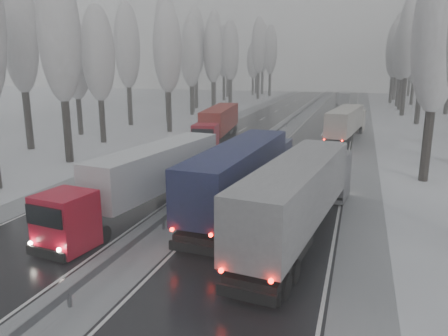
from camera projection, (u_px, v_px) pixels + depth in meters
The scene contains 49 objects.
carriageway_right at pixel (305, 164), 38.52m from camera, with size 7.50×200.00×0.03m, color black.
carriageway_left at pixel (194, 156), 41.56m from camera, with size 7.50×200.00×0.03m, color black.
median_slush at pixel (247, 160), 40.04m from camera, with size 3.00×200.00×0.04m, color #95989C.
shoulder_right at pixel (363, 168), 37.08m from camera, with size 2.40×200.00×0.04m, color #95989C.
shoulder_left at pixel (147, 153), 43.00m from camera, with size 2.40×200.00×0.04m, color #95989C.
median_guardrail at pixel (247, 154), 39.89m from camera, with size 0.12×200.00×0.76m.
tree_18 at pixel (439, 33), 30.57m from camera, with size 3.60×3.60×16.58m.
tree_22 at pixel (437, 48), 47.18m from camera, with size 3.60×3.60×15.86m.
tree_24 at pixel (441, 24), 51.26m from camera, with size 3.60×3.60×20.49m.
tree_26 at pixel (425, 38), 61.12m from camera, with size 3.60×3.60×18.78m.
tree_28 at pixel (409, 38), 71.26m from camera, with size 3.60×3.60×19.62m.
tree_30 at pixel (405, 47), 80.51m from camera, with size 3.60×3.60×17.86m.
tree_31 at pixel (437, 45), 82.40m from camera, with size 3.60×3.60×18.58m.
tree_32 at pixel (402, 50), 87.53m from camera, with size 3.60×3.60×17.33m.
tree_33 at pixel (415, 60), 90.79m from camera, with size 3.60×3.60×14.33m.
tree_34 at pixel (395, 50), 94.34m from camera, with size 3.60×3.60×17.63m.
tree_35 at pixel (438, 48), 95.29m from camera, with size 3.60×3.60×18.25m.
tree_36 at pixel (398, 44), 102.71m from camera, with size 3.60×3.60×20.23m.
tree_37 at pixel (427, 55), 104.97m from camera, with size 3.60×3.60×16.37m.
tree_38 at pixel (402, 51), 112.36m from camera, with size 3.60×3.60×17.97m.
tree_39 at pixel (412, 56), 115.52m from camera, with size 3.60×3.60×16.19m.
tree_58 at pixel (59, 34), 36.78m from camera, with size 3.60×3.60×17.21m.
tree_59 at pixel (19, 29), 42.54m from camera, with size 3.60×3.60×18.41m.
tree_60 at pixel (98, 54), 46.84m from camera, with size 3.60×3.60×14.84m.
tree_61 at pixel (75, 60), 52.36m from camera, with size 3.60×3.60×13.95m.
tree_62 at pixel (167, 49), 54.40m from camera, with size 3.60×3.60×16.04m.
tree_63 at pixel (127, 47), 60.27m from camera, with size 3.60×3.60×16.88m.
tree_64 at pixel (166, 54), 64.08m from camera, with size 3.60×3.60×15.42m.
tree_65 at pixel (166, 37), 67.70m from camera, with size 3.60×3.60×19.48m.
tree_66 at pixel (191, 56), 73.02m from camera, with size 3.60×3.60×15.23m.
tree_67 at pixel (192, 49), 76.85m from camera, with size 3.60×3.60×17.09m.
tree_68 at pixel (213, 51), 78.62m from camera, with size 3.60×3.60×16.65m.
tree_69 at pixel (196, 43), 83.33m from camera, with size 3.60×3.60×19.35m.
tree_70 at pixel (230, 51), 87.83m from camera, with size 3.60×3.60×17.09m.
tree_71 at pixel (214, 44), 92.55m from camera, with size 3.60×3.60×19.61m.
tree_72 at pixel (231, 58), 97.56m from camera, with size 3.60×3.60×15.11m.
tree_73 at pixel (224, 52), 101.79m from camera, with size 3.60×3.60×17.22m.
tree_74 at pixel (259, 46), 105.77m from camera, with size 3.60×3.60×19.68m.
tree_75 at pixel (228, 50), 112.29m from camera, with size 3.60×3.60×18.60m.
tree_76 at pixel (271, 50), 114.35m from camera, with size 3.60×3.60×18.55m.
tree_77 at pixel (253, 61), 120.32m from camera, with size 3.60×3.60×14.32m.
tree_78 at pixel (263, 49), 121.34m from camera, with size 3.60×3.60×19.55m.
tree_79 at pixel (256, 55), 126.22m from camera, with size 3.60×3.60×17.07m.
truck_grey_tarp at pixel (302, 191), 22.04m from camera, with size 4.43×16.13×4.10m.
truck_blue_box at pixel (244, 171), 26.22m from camera, with size 3.36×16.03×4.09m.
truck_cream_box at pixel (347, 121), 49.89m from camera, with size 4.08×14.74×3.75m.
box_truck_distant at pixel (342, 98), 92.79m from camera, with size 3.14×7.35×2.66m.
truck_red_white at pixel (148, 175), 26.12m from camera, with size 4.14×14.57×3.70m.
truck_red_red at pixel (218, 122), 48.80m from camera, with size 4.12×14.89×3.79m.
Camera 1 is at (9.63, -7.95, 8.69)m, focal length 35.00 mm.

